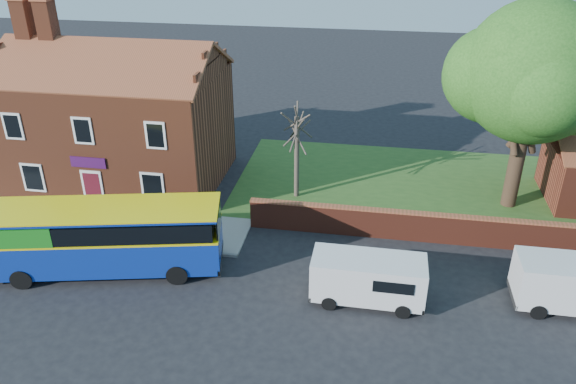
# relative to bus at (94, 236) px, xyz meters

# --- Properties ---
(ground) EXTENTS (120.00, 120.00, 0.00)m
(ground) POSITION_rel_bus_xyz_m (4.04, -1.94, -1.84)
(ground) COLOR black
(ground) RESTS_ON ground
(pavement) EXTENTS (18.00, 3.50, 0.12)m
(pavement) POSITION_rel_bus_xyz_m (-2.96, 3.81, -1.78)
(pavement) COLOR gray
(pavement) RESTS_ON ground
(kerb) EXTENTS (18.00, 0.15, 0.14)m
(kerb) POSITION_rel_bus_xyz_m (-2.96, 2.06, -1.77)
(kerb) COLOR slate
(kerb) RESTS_ON ground
(grass_strip) EXTENTS (26.00, 12.00, 0.04)m
(grass_strip) POSITION_rel_bus_xyz_m (17.04, 11.06, -1.82)
(grass_strip) COLOR #426B28
(grass_strip) RESTS_ON ground
(shop_building) EXTENTS (12.30, 8.13, 10.50)m
(shop_building) POSITION_rel_bus_xyz_m (-2.98, 9.56, 1.57)
(shop_building) COLOR brown
(shop_building) RESTS_ON ground
(boundary_wall) EXTENTS (22.00, 0.38, 1.60)m
(boundary_wall) POSITION_rel_bus_xyz_m (17.04, 5.06, -1.03)
(boundary_wall) COLOR maroon
(boundary_wall) RESTS_ON ground
(bus) EXTENTS (10.97, 4.91, 3.24)m
(bus) POSITION_rel_bus_xyz_m (0.00, 0.00, 0.00)
(bus) COLOR #0D2C95
(bus) RESTS_ON ground
(van_near) EXTENTS (4.76, 2.02, 2.09)m
(van_near) POSITION_rel_bus_xyz_m (12.32, -0.20, -0.67)
(van_near) COLOR silver
(van_near) RESTS_ON ground
(large_tree) EXTENTS (9.24, 7.31, 11.27)m
(large_tree) POSITION_rel_bus_xyz_m (19.92, 9.95, 5.54)
(large_tree) COLOR black
(large_tree) RESTS_ON ground
(bare_tree) EXTENTS (2.00, 2.38, 5.34)m
(bare_tree) POSITION_rel_bus_xyz_m (7.88, 8.79, 0.90)
(bare_tree) COLOR #4C4238
(bare_tree) RESTS_ON ground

